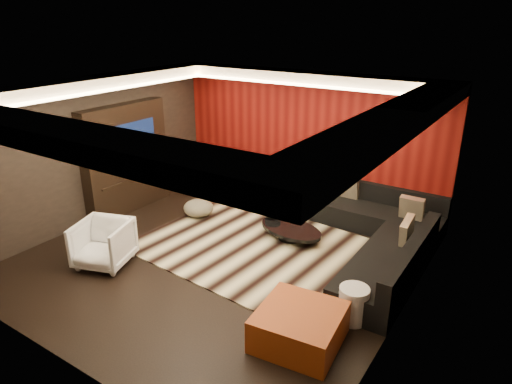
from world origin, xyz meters
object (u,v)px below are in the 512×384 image
Objects in this scene: drum_stool at (273,219)px; sectional_sofa at (361,227)px; orange_ottoman at (299,327)px; armchair at (103,244)px; coffee_table at (291,233)px; white_side_table at (353,304)px.

sectional_sofa is (1.59, 0.43, 0.06)m from drum_stool.
orange_ottoman is 1.21× the size of armchair.
armchair and sectional_sofa have the same top height.
orange_ottoman reaches higher than coffee_table.
sectional_sofa reaches higher than drum_stool.
white_side_table reaches higher than drum_stool.
orange_ottoman is at bearing -117.11° from white_side_table.
orange_ottoman reaches higher than drum_stool.
armchair is (-3.96, -0.83, 0.13)m from white_side_table.
drum_stool is at bearing 157.32° from coffee_table.
orange_ottoman is at bearing -83.05° from sectional_sofa.
sectional_sofa is at bearing 24.97° from armchair.
armchair reaches higher than coffee_table.
white_side_table is 0.50× the size of orange_ottoman.
white_side_table is 0.61× the size of armchair.
sectional_sofa is at bearing 108.68° from white_side_table.
drum_stool is 1.65m from sectional_sofa.
coffee_table is 2.80m from orange_ottoman.
armchair is at bearing -135.87° from sectional_sofa.
orange_ottoman is (1.45, -2.39, 0.10)m from coffee_table.
orange_ottoman is 3.57m from armchair.
armchair is at bearing -121.02° from drum_stool.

